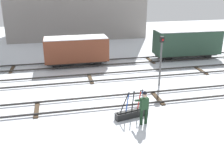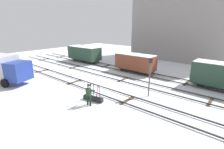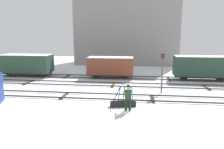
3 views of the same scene
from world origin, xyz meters
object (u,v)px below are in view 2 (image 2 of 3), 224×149
(freight_car_back_track, at_px, (84,53))
(freight_car_far_end, at_px, (135,62))
(switch_lever_frame, at_px, (93,98))
(rail_worker, at_px, (89,93))
(delivery_truck, at_px, (2,67))
(signal_post, at_px, (150,73))

(freight_car_back_track, xyz_separation_m, freight_car_far_end, (10.04, 0.00, -0.09))
(switch_lever_frame, relative_size, freight_car_far_end, 0.35)
(rail_worker, distance_m, delivery_truck, 11.36)
(delivery_truck, height_order, freight_car_back_track, delivery_truck)
(signal_post, height_order, freight_car_far_end, signal_post)
(signal_post, height_order, freight_car_back_track, signal_post)
(signal_post, bearing_deg, freight_car_far_end, 131.65)
(switch_lever_frame, height_order, delivery_truck, delivery_truck)
(freight_car_far_end, bearing_deg, freight_car_back_track, 179.63)
(signal_post, distance_m, freight_car_back_track, 16.15)
(rail_worker, relative_size, freight_car_far_end, 0.34)
(delivery_truck, distance_m, freight_car_back_track, 12.61)
(signal_post, bearing_deg, freight_car_back_track, 159.35)
(switch_lever_frame, distance_m, freight_car_back_track, 15.37)
(switch_lever_frame, relative_size, signal_post, 0.55)
(switch_lever_frame, height_order, signal_post, signal_post)
(rail_worker, relative_size, signal_post, 0.52)
(switch_lever_frame, distance_m, delivery_truck, 11.26)
(rail_worker, bearing_deg, freight_car_back_track, 128.81)
(rail_worker, bearing_deg, signal_post, 47.61)
(delivery_truck, bearing_deg, signal_post, 6.02)
(signal_post, distance_m, freight_car_far_end, 7.65)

